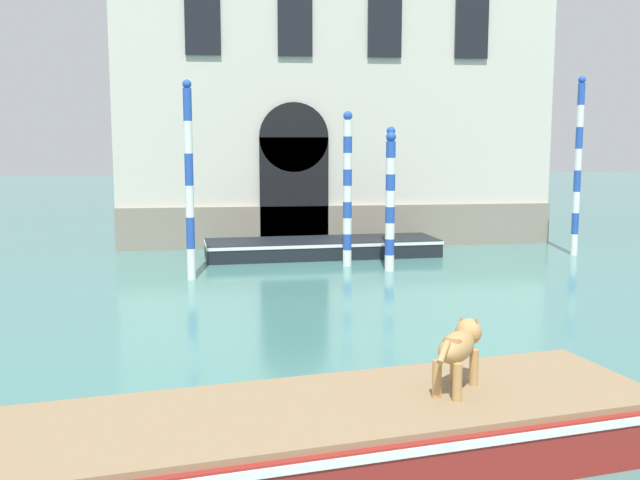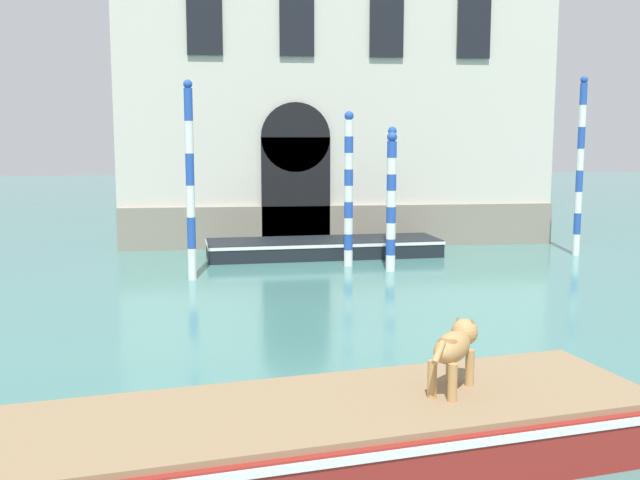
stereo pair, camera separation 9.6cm
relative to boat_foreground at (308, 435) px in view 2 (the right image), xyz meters
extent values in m
cube|color=beige|center=(2.39, 17.07, 6.51)|extent=(12.38, 6.00, 13.66)
cube|color=gray|center=(2.39, 14.02, 0.27)|extent=(12.38, 0.16, 1.18)
cube|color=black|center=(1.11, 14.01, 1.22)|extent=(1.92, 0.14, 3.09)
cylinder|color=black|center=(1.11, 14.01, 2.76)|extent=(1.92, 0.14, 1.92)
cube|color=black|center=(-1.32, 14.03, 5.90)|extent=(0.94, 0.10, 1.90)
cube|color=black|center=(1.15, 14.03, 5.90)|extent=(0.94, 0.10, 1.90)
cube|color=black|center=(3.63, 14.03, 5.90)|extent=(0.94, 0.10, 1.90)
cube|color=black|center=(6.11, 14.03, 5.90)|extent=(0.94, 0.10, 1.90)
cube|color=maroon|center=(0.00, 0.00, -0.05)|extent=(7.32, 3.24, 0.55)
cube|color=white|center=(0.00, 0.00, 0.16)|extent=(7.36, 3.27, 0.08)
cube|color=#8C7251|center=(0.00, 0.00, 0.25)|extent=(7.09, 3.04, 0.06)
cylinder|color=tan|center=(1.55, 0.53, 0.47)|extent=(0.09, 0.09, 0.37)
cylinder|color=tan|center=(1.71, 0.40, 0.47)|extent=(0.09, 0.09, 0.37)
cylinder|color=tan|center=(1.24, 0.10, 0.47)|extent=(0.09, 0.09, 0.37)
cylinder|color=tan|center=(1.40, -0.02, 0.47)|extent=(0.09, 0.09, 0.37)
ellipsoid|color=tan|center=(1.47, 0.25, 0.74)|extent=(0.65, 0.74, 0.30)
ellipsoid|color=brown|center=(1.41, 0.17, 0.82)|extent=(0.35, 0.37, 0.10)
sphere|color=tan|center=(1.70, 0.56, 0.81)|extent=(0.28, 0.28, 0.28)
cone|color=brown|center=(1.64, 0.60, 0.91)|extent=(0.08, 0.08, 0.11)
cone|color=brown|center=(1.76, 0.52, 0.91)|extent=(0.08, 0.08, 0.11)
cylinder|color=tan|center=(1.25, -0.06, 0.79)|extent=(0.20, 0.24, 0.20)
cube|color=black|center=(1.70, 12.46, -0.10)|extent=(6.15, 2.08, 0.44)
cube|color=white|center=(1.70, 12.46, 0.06)|extent=(6.18, 2.11, 0.08)
cube|color=#B2B7BC|center=(1.70, 12.46, -0.12)|extent=(3.40, 1.48, 0.40)
cylinder|color=white|center=(2.99, 10.16, -0.14)|extent=(0.22, 0.22, 0.38)
cylinder|color=#234CAD|center=(2.99, 10.16, 0.24)|extent=(0.22, 0.22, 0.38)
cylinder|color=white|center=(2.99, 10.16, 0.62)|extent=(0.22, 0.22, 0.38)
cylinder|color=#234CAD|center=(2.99, 10.16, 0.99)|extent=(0.22, 0.22, 0.38)
cylinder|color=white|center=(2.99, 10.16, 1.37)|extent=(0.22, 0.22, 0.38)
cylinder|color=#234CAD|center=(2.99, 10.16, 1.75)|extent=(0.22, 0.22, 0.38)
cylinder|color=white|center=(2.99, 10.16, 2.12)|extent=(0.22, 0.22, 0.38)
cylinder|color=#234CAD|center=(2.99, 10.16, 2.50)|extent=(0.22, 0.22, 0.38)
sphere|color=#234CAD|center=(2.99, 10.16, 2.79)|extent=(0.23, 0.23, 0.23)
cylinder|color=white|center=(-1.56, 9.63, 0.02)|extent=(0.18, 0.18, 0.69)
cylinder|color=#234CAD|center=(-1.56, 9.63, 0.71)|extent=(0.18, 0.18, 0.69)
cylinder|color=white|center=(-1.56, 9.63, 1.40)|extent=(0.18, 0.18, 0.69)
cylinder|color=#234CAD|center=(-1.56, 9.63, 2.09)|extent=(0.18, 0.18, 0.69)
cylinder|color=white|center=(-1.56, 9.63, 2.78)|extent=(0.18, 0.18, 0.69)
cylinder|color=#234CAD|center=(-1.56, 9.63, 3.47)|extent=(0.18, 0.18, 0.69)
sphere|color=#234CAD|center=(-1.56, 9.63, 3.90)|extent=(0.19, 0.19, 0.19)
cylinder|color=white|center=(8.34, 11.82, -0.04)|extent=(0.18, 0.18, 0.56)
cylinder|color=#234CAD|center=(8.34, 11.82, 0.52)|extent=(0.18, 0.18, 0.56)
cylinder|color=white|center=(8.34, 11.82, 1.07)|extent=(0.18, 0.18, 0.56)
cylinder|color=#234CAD|center=(8.34, 11.82, 1.63)|extent=(0.18, 0.18, 0.56)
cylinder|color=white|center=(8.34, 11.82, 2.19)|extent=(0.18, 0.18, 0.56)
cylinder|color=#234CAD|center=(8.34, 11.82, 2.75)|extent=(0.18, 0.18, 0.56)
cylinder|color=white|center=(8.34, 11.82, 3.31)|extent=(0.18, 0.18, 0.56)
cylinder|color=#234CAD|center=(8.34, 11.82, 3.87)|extent=(0.18, 0.18, 0.56)
sphere|color=#234CAD|center=(8.34, 11.82, 4.23)|extent=(0.19, 0.19, 0.19)
cylinder|color=white|center=(3.25, 11.32, -0.15)|extent=(0.20, 0.20, 0.35)
cylinder|color=#234CAD|center=(3.25, 11.32, 0.20)|extent=(0.20, 0.20, 0.35)
cylinder|color=white|center=(3.25, 11.32, 0.55)|extent=(0.20, 0.20, 0.35)
cylinder|color=#234CAD|center=(3.25, 11.32, 0.90)|extent=(0.20, 0.20, 0.35)
cylinder|color=white|center=(3.25, 11.32, 1.26)|extent=(0.20, 0.20, 0.35)
cylinder|color=#234CAD|center=(3.25, 11.32, 1.61)|extent=(0.20, 0.20, 0.35)
cylinder|color=white|center=(3.25, 11.32, 1.96)|extent=(0.20, 0.20, 0.35)
cylinder|color=#234CAD|center=(3.25, 11.32, 2.31)|extent=(0.20, 0.20, 0.35)
cylinder|color=white|center=(3.25, 11.32, 2.66)|extent=(0.20, 0.20, 0.35)
sphere|color=#234CAD|center=(3.25, 11.32, 2.93)|extent=(0.21, 0.21, 0.21)
cylinder|color=white|center=(2.11, 10.95, -0.13)|extent=(0.21, 0.21, 0.39)
cylinder|color=#234CAD|center=(2.11, 10.95, 0.26)|extent=(0.21, 0.21, 0.39)
cylinder|color=white|center=(2.11, 10.95, 0.65)|extent=(0.21, 0.21, 0.39)
cylinder|color=#234CAD|center=(2.11, 10.95, 1.04)|extent=(0.21, 0.21, 0.39)
cylinder|color=white|center=(2.11, 10.95, 1.43)|extent=(0.21, 0.21, 0.39)
cylinder|color=#234CAD|center=(2.11, 10.95, 1.82)|extent=(0.21, 0.21, 0.39)
cylinder|color=white|center=(2.11, 10.95, 2.21)|extent=(0.21, 0.21, 0.39)
cylinder|color=#234CAD|center=(2.11, 10.95, 2.60)|extent=(0.21, 0.21, 0.39)
cylinder|color=white|center=(2.11, 10.95, 2.99)|extent=(0.21, 0.21, 0.39)
sphere|color=#234CAD|center=(2.11, 10.95, 3.28)|extent=(0.22, 0.22, 0.22)
camera|label=1|loc=(-0.78, -6.75, 2.84)|focal=42.00mm
camera|label=2|loc=(-0.69, -6.76, 2.84)|focal=42.00mm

